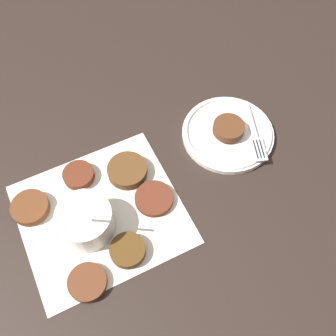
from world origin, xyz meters
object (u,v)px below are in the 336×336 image
sauce_bowl (86,222)px  serving_plate (228,133)px  fork (255,138)px  fritter_on_plate (229,128)px

sauce_bowl → serving_plate: bearing=-179.7°
serving_plate → fork: (-0.03, 0.05, 0.01)m
serving_plate → fritter_on_plate: 0.02m
fritter_on_plate → fork: fritter_on_plate is taller
sauce_bowl → fork: sauce_bowl is taller
serving_plate → fritter_on_plate: bearing=-43.9°
sauce_bowl → fork: 0.42m
sauce_bowl → fritter_on_plate: size_ratio=1.76×
fritter_on_plate → fork: bearing=123.7°
serving_plate → fritter_on_plate: fritter_on_plate is taller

